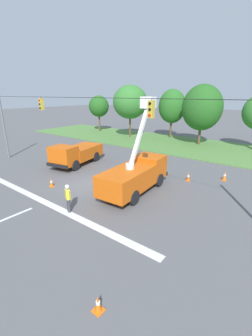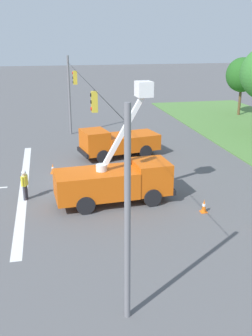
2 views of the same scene
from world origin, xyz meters
name	(u,v)px [view 2 (image 2 of 2)]	position (x,y,z in m)	size (l,w,h in m)	color
ground_plane	(86,182)	(0.00, 0.00, 0.00)	(200.00, 200.00, 0.00)	#565659
signal_gantry	(84,116)	(0.02, 0.00, 4.25)	(26.20, 0.33, 7.20)	slate
tree_far_west	(242,75)	(-17.98, 19.74, 4.63)	(3.79, 3.56, 6.57)	brown
utility_truck_bucket_lift	(116,179)	(3.62, 1.32, 1.39)	(2.71, 6.65, 6.67)	#D6560F
utility_truck_support_near	(117,142)	(-4.95, 2.97, 1.16)	(3.57, 6.39, 2.23)	#D6560F
road_worker	(25,183)	(2.18, -3.67, 1.00)	(0.60, 0.38, 1.77)	#383842
traffic_cone_foreground_right	(53,169)	(-2.01, -2.01, 0.35)	(0.36, 0.36, 0.71)	orange
traffic_cone_mid_left	(204,206)	(5.85, 5.66, 0.36)	(0.36, 0.36, 0.73)	orange
traffic_cone_near_bucket	(102,175)	(-0.15, 1.10, 0.29)	(0.36, 0.36, 0.61)	orange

